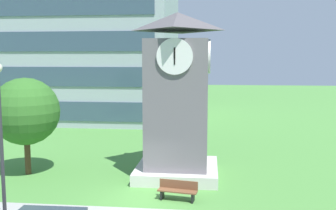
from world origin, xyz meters
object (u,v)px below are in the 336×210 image
(clock_tower, at_px, (177,106))
(tree_streetside, at_px, (26,112))
(street_lamp, at_px, (0,128))
(park_bench, at_px, (178,190))

(clock_tower, relative_size, tree_streetside, 1.64)
(street_lamp, bearing_deg, tree_streetside, 109.50)
(park_bench, distance_m, tree_streetside, 9.68)
(park_bench, height_order, tree_streetside, tree_streetside)
(clock_tower, distance_m, tree_streetside, 8.36)
(park_bench, xyz_separation_m, tree_streetside, (-8.66, 3.05, 3.07))
(park_bench, distance_m, street_lamp, 7.99)
(clock_tower, bearing_deg, tree_streetside, -175.96)
(clock_tower, xyz_separation_m, street_lamp, (-6.02, -7.12, -0.05))
(street_lamp, bearing_deg, park_bench, 28.70)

